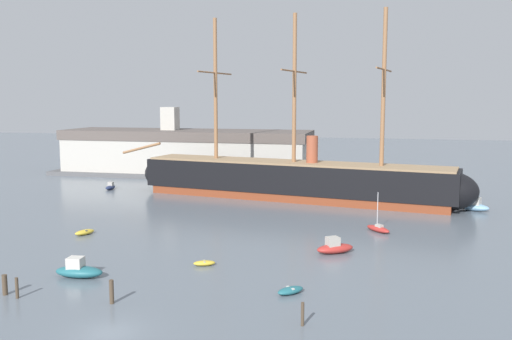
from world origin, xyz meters
TOP-DOWN VIEW (x-y plane):
  - ground_plane at (0.00, 0.00)m, footprint 400.00×400.00m
  - tall_ship at (4.20, 54.40)m, footprint 61.24×16.89m
  - motorboat_foreground_left at (-8.56, 10.44)m, footprint 4.61×2.22m
  - dinghy_foreground_right at (11.09, 10.55)m, footprint 2.54×2.60m
  - dinghy_near_centre at (1.53, 16.47)m, footprint 2.33×1.68m
  - dinghy_mid_left at (-16.48, 25.07)m, footprint 2.14×2.80m
  - motorboat_mid_right at (13.61, 23.83)m, footprint 4.46×3.78m
  - sailboat_alongside_stern at (17.99, 34.57)m, footprint 3.42×3.51m
  - motorboat_far_left at (-29.58, 56.46)m, footprint 1.48×3.16m
  - motorboat_far_right at (31.36, 51.03)m, footprint 5.08×3.85m
  - dinghy_distant_centre at (0.27, 62.84)m, footprint 0.97×2.00m
  - mooring_piling_nearest at (-10.59, 4.46)m, footprint 0.27×0.27m
  - mooring_piling_left_pair at (-2.46, 5.14)m, footprint 0.36×0.36m
  - mooring_piling_right_pair at (13.04, 4.26)m, footprint 0.24×0.24m
  - mooring_piling_midwater at (-12.10, 4.94)m, footprint 0.43×0.43m
  - dockside_warehouse_left at (-23.03, 78.38)m, footprint 57.50×16.74m

SIDE VIEW (x-z plane):
  - ground_plane at x=0.00m, z-range 0.00..0.00m
  - dinghy_distant_centre at x=0.27m, z-range 0.00..0.46m
  - dinghy_near_centre at x=1.53m, z-range 0.00..0.51m
  - dinghy_foreground_right at x=11.09m, z-range 0.00..0.60m
  - dinghy_mid_left at x=-16.48m, z-range 0.00..0.61m
  - sailboat_alongside_stern at x=17.99m, z-range -2.04..2.87m
  - motorboat_far_left at x=-29.58m, z-range -0.19..1.10m
  - motorboat_mid_right at x=13.61m, z-range -0.26..1.50m
  - motorboat_foreground_left at x=-8.56m, z-range -0.28..1.60m
  - motorboat_far_right at x=31.36m, z-range -0.29..1.68m
  - mooring_piling_midwater at x=-12.10m, z-range 0.00..1.72m
  - mooring_piling_nearest at x=-10.59m, z-range 0.00..1.74m
  - mooring_piling_right_pair at x=13.04m, z-range 0.00..1.76m
  - mooring_piling_left_pair at x=-2.46m, z-range 0.00..1.95m
  - tall_ship at x=4.20m, z-range -11.58..18.03m
  - dockside_warehouse_left at x=-23.03m, z-range -2.48..12.00m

